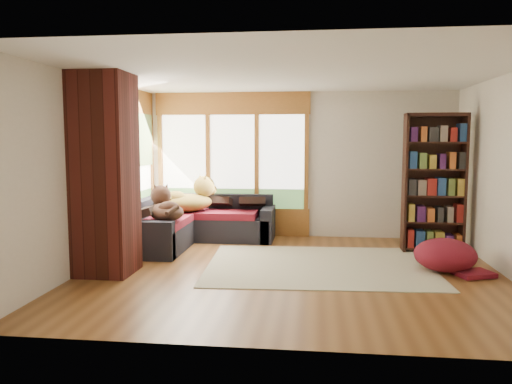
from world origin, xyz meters
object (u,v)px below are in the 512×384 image
(area_rug, at_px, (319,265))
(sectional_sofa, at_px, (182,225))
(brick_chimney, at_px, (105,175))
(pouf, at_px, (445,254))
(dog_brindle, at_px, (165,204))
(bookshelf, at_px, (434,183))
(dog_tan, at_px, (191,195))

(area_rug, bearing_deg, sectional_sofa, 149.99)
(brick_chimney, xyz_separation_m, sectional_sofa, (0.45, 2.05, -1.00))
(sectional_sofa, bearing_deg, pouf, -20.42)
(brick_chimney, height_order, dog_brindle, brick_chimney)
(brick_chimney, xyz_separation_m, pouf, (4.44, 0.62, -1.07))
(brick_chimney, relative_size, area_rug, 0.84)
(brick_chimney, distance_m, sectional_sofa, 2.32)
(brick_chimney, bearing_deg, area_rug, 14.30)
(sectional_sofa, distance_m, area_rug, 2.70)
(area_rug, xyz_separation_m, dog_brindle, (-2.36, 0.52, 0.76))
(sectional_sofa, xyz_separation_m, area_rug, (2.32, -1.34, -0.30))
(pouf, bearing_deg, brick_chimney, -172.05)
(pouf, distance_m, dog_brindle, 4.12)
(bookshelf, xyz_separation_m, dog_brindle, (-4.13, -0.58, -0.32))
(sectional_sofa, distance_m, dog_tan, 0.54)
(pouf, xyz_separation_m, dog_tan, (-3.86, 1.55, 0.58))
(area_rug, relative_size, dog_tan, 2.83)
(brick_chimney, bearing_deg, dog_brindle, 71.73)
(dog_tan, relative_size, dog_brindle, 1.16)
(bookshelf, relative_size, pouf, 2.67)
(brick_chimney, distance_m, area_rug, 3.14)
(bookshelf, height_order, dog_brindle, bookshelf)
(area_rug, bearing_deg, dog_brindle, 167.50)
(sectional_sofa, xyz_separation_m, bookshelf, (4.09, -0.24, 0.78))
(area_rug, bearing_deg, pouf, -2.92)
(brick_chimney, height_order, area_rug, brick_chimney)
(sectional_sofa, relative_size, bookshelf, 1.02)
(sectional_sofa, relative_size, area_rug, 0.71)
(sectional_sofa, height_order, pouf, sectional_sofa)
(dog_tan, bearing_deg, bookshelf, -42.28)
(sectional_sofa, xyz_separation_m, dog_tan, (0.13, 0.13, 0.50))
(area_rug, xyz_separation_m, bookshelf, (1.77, 1.10, 1.07))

